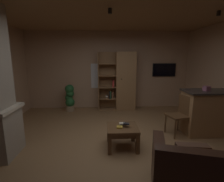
{
  "coord_description": "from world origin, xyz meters",
  "views": [
    {
      "loc": [
        -0.19,
        -3.21,
        1.76
      ],
      "look_at": [
        0.0,
        0.4,
        1.05
      ],
      "focal_mm": 26.9,
      "sensor_mm": 36.0,
      "label": 1
    }
  ],
  "objects_px": {
    "kitchen_bar_counter": "(212,112)",
    "wall_mounted_tv": "(164,70)",
    "table_book_1": "(122,124)",
    "leather_couch": "(218,181)",
    "table_book_2": "(126,124)",
    "bookshelf_cabinet": "(123,82)",
    "dining_chair": "(181,113)",
    "potted_floor_plant": "(70,98)",
    "table_book_0": "(120,127)",
    "tissue_box": "(207,88)",
    "coffee_table": "(122,131)"
  },
  "relations": [
    {
      "from": "table_book_2",
      "to": "wall_mounted_tv",
      "type": "height_order",
      "value": "wall_mounted_tv"
    },
    {
      "from": "table_book_0",
      "to": "table_book_2",
      "type": "xyz_separation_m",
      "value": [
        0.13,
        0.03,
        0.05
      ]
    },
    {
      "from": "leather_couch",
      "to": "tissue_box",
      "type": "bearing_deg",
      "value": 63.16
    },
    {
      "from": "bookshelf_cabinet",
      "to": "leather_couch",
      "type": "xyz_separation_m",
      "value": [
        0.69,
        -3.98,
        -0.67
      ]
    },
    {
      "from": "coffee_table",
      "to": "potted_floor_plant",
      "type": "bearing_deg",
      "value": 121.45
    },
    {
      "from": "bookshelf_cabinet",
      "to": "dining_chair",
      "type": "bearing_deg",
      "value": -62.22
    },
    {
      "from": "dining_chair",
      "to": "wall_mounted_tv",
      "type": "xyz_separation_m",
      "value": [
        0.39,
        2.29,
        0.82
      ]
    },
    {
      "from": "leather_couch",
      "to": "table_book_0",
      "type": "distance_m",
      "value": 1.71
    },
    {
      "from": "table_book_0",
      "to": "potted_floor_plant",
      "type": "height_order",
      "value": "potted_floor_plant"
    },
    {
      "from": "table_book_2",
      "to": "wall_mounted_tv",
      "type": "bearing_deg",
      "value": 58.57
    },
    {
      "from": "bookshelf_cabinet",
      "to": "tissue_box",
      "type": "bearing_deg",
      "value": -51.27
    },
    {
      "from": "leather_couch",
      "to": "table_book_2",
      "type": "xyz_separation_m",
      "value": [
        -0.93,
        1.37,
        0.2
      ]
    },
    {
      "from": "leather_couch",
      "to": "potted_floor_plant",
      "type": "xyz_separation_m",
      "value": [
        -2.5,
        3.83,
        0.16
      ]
    },
    {
      "from": "coffee_table",
      "to": "table_book_1",
      "type": "relative_size",
      "value": 5.03
    },
    {
      "from": "potted_floor_plant",
      "to": "table_book_2",
      "type": "bearing_deg",
      "value": -57.48
    },
    {
      "from": "coffee_table",
      "to": "leather_couch",
      "type": "bearing_deg",
      "value": -54.09
    },
    {
      "from": "coffee_table",
      "to": "table_book_2",
      "type": "distance_m",
      "value": 0.17
    },
    {
      "from": "coffee_table",
      "to": "wall_mounted_tv",
      "type": "distance_m",
      "value": 3.48
    },
    {
      "from": "coffee_table",
      "to": "wall_mounted_tv",
      "type": "relative_size",
      "value": 0.73
    },
    {
      "from": "coffee_table",
      "to": "kitchen_bar_counter",
      "type": "bearing_deg",
      "value": 13.96
    },
    {
      "from": "tissue_box",
      "to": "potted_floor_plant",
      "type": "relative_size",
      "value": 0.13
    },
    {
      "from": "kitchen_bar_counter",
      "to": "leather_couch",
      "type": "distance_m",
      "value": 2.27
    },
    {
      "from": "table_book_1",
      "to": "table_book_2",
      "type": "relative_size",
      "value": 1.03
    },
    {
      "from": "kitchen_bar_counter",
      "to": "table_book_1",
      "type": "distance_m",
      "value": 2.23
    },
    {
      "from": "table_book_2",
      "to": "kitchen_bar_counter",
      "type": "bearing_deg",
      "value": 14.88
    },
    {
      "from": "table_book_2",
      "to": "dining_chair",
      "type": "height_order",
      "value": "dining_chair"
    },
    {
      "from": "coffee_table",
      "to": "dining_chair",
      "type": "distance_m",
      "value": 1.51
    },
    {
      "from": "table_book_0",
      "to": "table_book_2",
      "type": "relative_size",
      "value": 0.94
    },
    {
      "from": "table_book_1",
      "to": "wall_mounted_tv",
      "type": "height_order",
      "value": "wall_mounted_tv"
    },
    {
      "from": "bookshelf_cabinet",
      "to": "potted_floor_plant",
      "type": "xyz_separation_m",
      "value": [
        -1.81,
        -0.15,
        -0.51
      ]
    },
    {
      "from": "potted_floor_plant",
      "to": "coffee_table",
      "type": "bearing_deg",
      "value": -58.55
    },
    {
      "from": "tissue_box",
      "to": "wall_mounted_tv",
      "type": "height_order",
      "value": "wall_mounted_tv"
    },
    {
      "from": "bookshelf_cabinet",
      "to": "table_book_2",
      "type": "relative_size",
      "value": 16.91
    },
    {
      "from": "tissue_box",
      "to": "table_book_2",
      "type": "height_order",
      "value": "tissue_box"
    },
    {
      "from": "coffee_table",
      "to": "table_book_0",
      "type": "relative_size",
      "value": 5.5
    },
    {
      "from": "dining_chair",
      "to": "potted_floor_plant",
      "type": "height_order",
      "value": "dining_chair"
    },
    {
      "from": "table_book_0",
      "to": "potted_floor_plant",
      "type": "xyz_separation_m",
      "value": [
        -1.44,
        2.49,
        0.01
      ]
    },
    {
      "from": "tissue_box",
      "to": "leather_couch",
      "type": "bearing_deg",
      "value": -116.84
    },
    {
      "from": "table_book_1",
      "to": "wall_mounted_tv",
      "type": "distance_m",
      "value": 3.39
    },
    {
      "from": "leather_couch",
      "to": "wall_mounted_tv",
      "type": "xyz_separation_m",
      "value": [
        0.8,
        4.19,
        1.05
      ]
    },
    {
      "from": "table_book_2",
      "to": "potted_floor_plant",
      "type": "bearing_deg",
      "value": 122.52
    },
    {
      "from": "kitchen_bar_counter",
      "to": "wall_mounted_tv",
      "type": "xyz_separation_m",
      "value": [
        -0.38,
        2.26,
        0.83
      ]
    },
    {
      "from": "tissue_box",
      "to": "coffee_table",
      "type": "distance_m",
      "value": 2.17
    },
    {
      "from": "bookshelf_cabinet",
      "to": "table_book_1",
      "type": "xyz_separation_m",
      "value": [
        -0.31,
        -2.53,
        -0.49
      ]
    },
    {
      "from": "kitchen_bar_counter",
      "to": "leather_couch",
      "type": "xyz_separation_m",
      "value": [
        -1.18,
        -1.93,
        -0.22
      ]
    },
    {
      "from": "tissue_box",
      "to": "wall_mounted_tv",
      "type": "bearing_deg",
      "value": 94.25
    },
    {
      "from": "dining_chair",
      "to": "tissue_box",
      "type": "bearing_deg",
      "value": 1.09
    },
    {
      "from": "table_book_1",
      "to": "table_book_0",
      "type": "bearing_deg",
      "value": -120.87
    },
    {
      "from": "tissue_box",
      "to": "potted_floor_plant",
      "type": "bearing_deg",
      "value": 151.0
    },
    {
      "from": "leather_couch",
      "to": "coffee_table",
      "type": "bearing_deg",
      "value": 125.91
    }
  ]
}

